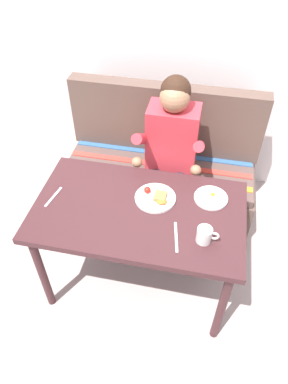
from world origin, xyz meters
name	(u,v)px	position (x,y,z in m)	size (l,w,h in m)	color
ground_plane	(140,279)	(0.00, 0.00, 0.00)	(8.00, 8.00, 0.00)	#AF9D9A
back_wall	(177,24)	(0.00, 1.27, 1.30)	(4.40, 0.10, 2.60)	silver
table	(139,218)	(0.00, 0.00, 0.65)	(1.20, 0.70, 0.73)	#3E2023
couch	(160,174)	(0.00, 0.76, 0.33)	(1.44, 0.56, 1.00)	brown
person	(171,147)	(0.09, 0.59, 0.74)	(0.45, 0.61, 1.21)	#D0323D
plate_breakfast	(156,198)	(0.08, 0.10, 0.74)	(0.24, 0.24, 0.05)	white
plate_eggs	(211,198)	(0.39, 0.16, 0.74)	(0.20, 0.20, 0.04)	white
coffee_mug	(205,235)	(0.38, -0.15, 0.78)	(0.12, 0.08, 0.09)	white
fork	(54,197)	(-0.51, -0.01, 0.73)	(0.01, 0.17, 0.01)	silver
knife	(176,237)	(0.24, -0.16, 0.73)	(0.01, 0.20, 0.01)	silver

